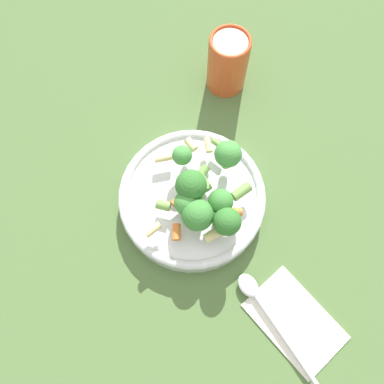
# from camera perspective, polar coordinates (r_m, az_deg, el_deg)

# --- Properties ---
(ground_plane) EXTENTS (3.00, 3.00, 0.00)m
(ground_plane) POSITION_cam_1_polar(r_m,az_deg,el_deg) (0.59, 0.00, -1.54)
(ground_plane) COLOR #4C6B38
(bowl) EXTENTS (0.22, 0.22, 0.04)m
(bowl) POSITION_cam_1_polar(r_m,az_deg,el_deg) (0.57, 0.00, -0.90)
(bowl) COLOR silver
(bowl) RESTS_ON ground_plane
(pasta_salad) EXTENTS (0.15, 0.17, 0.07)m
(pasta_salad) POSITION_cam_1_polar(r_m,az_deg,el_deg) (0.52, 1.88, -0.28)
(pasta_salad) COLOR #8CB766
(pasta_salad) RESTS_ON bowl
(cup) EXTENTS (0.07, 0.07, 0.10)m
(cup) POSITION_cam_1_polar(r_m,az_deg,el_deg) (0.66, 5.09, 19.20)
(cup) COLOR #CC4C23
(cup) RESTS_ON ground_plane
(napkin) EXTENTS (0.16, 0.15, 0.01)m
(napkin) POSITION_cam_1_polar(r_m,az_deg,el_deg) (0.58, 15.44, -18.43)
(napkin) COLOR white
(napkin) RESTS_ON ground_plane
(spoon) EXTENTS (0.15, 0.14, 0.01)m
(spoon) POSITION_cam_1_polar(r_m,az_deg,el_deg) (0.56, 11.11, -17.25)
(spoon) COLOR silver
(spoon) RESTS_ON napkin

